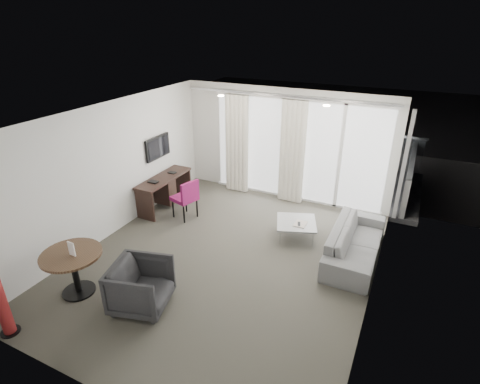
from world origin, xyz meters
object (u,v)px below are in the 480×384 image
at_px(round_table, 75,273).
at_px(tub_armchair, 141,286).
at_px(desk, 165,192).
at_px(rattan_chair_a, 334,177).
at_px(desk_chair, 184,199).
at_px(coffee_table, 296,229).
at_px(rattan_chair_b, 358,166).
at_px(sofa, 355,242).

distance_m(round_table, tub_armchair, 1.15).
relative_size(desk, rattan_chair_a, 2.14).
bearing_deg(tub_armchair, desk_chair, 5.53).
height_order(desk, coffee_table, desk).
distance_m(desk, tub_armchair, 3.33).
distance_m(desk, coffee_table, 3.14).
distance_m(desk_chair, round_table, 2.84).
bearing_deg(rattan_chair_a, rattan_chair_b, 75.46).
xyz_separation_m(coffee_table, rattan_chair_b, (0.58, 3.47, 0.23)).
distance_m(round_table, coffee_table, 4.05).
height_order(coffee_table, rattan_chair_b, rattan_chair_b).
height_order(sofa, rattan_chair_a, rattan_chair_a).
bearing_deg(rattan_chair_a, sofa, -59.14).
xyz_separation_m(desk_chair, tub_armchair, (0.97, -2.64, -0.07)).
xyz_separation_m(tub_armchair, rattan_chair_b, (2.05, 6.37, 0.03)).
xyz_separation_m(round_table, tub_armchair, (1.14, 0.20, 0.01)).
distance_m(tub_armchair, rattan_chair_a, 5.71).
bearing_deg(round_table, rattan_chair_b, 64.14).
xyz_separation_m(desk_chair, sofa, (3.61, 0.06, -0.15)).
distance_m(tub_armchair, sofa, 3.78).
relative_size(coffee_table, sofa, 0.36).
height_order(desk, sofa, desk).
bearing_deg(coffee_table, rattan_chair_a, 86.60).
relative_size(desk_chair, tub_armchair, 1.09).
bearing_deg(sofa, desk, 87.54).
relative_size(desk, sofa, 0.74).
bearing_deg(sofa, coffee_table, 80.38).
height_order(desk_chair, round_table, desk_chair).
relative_size(desk, desk_chair, 1.72).
relative_size(sofa, rattan_chair_a, 2.88).
relative_size(desk_chair, rattan_chair_b, 1.12).
xyz_separation_m(tub_armchair, rattan_chair_a, (1.63, 5.47, -0.01)).
distance_m(sofa, rattan_chair_b, 3.72).
height_order(desk_chair, coffee_table, desk_chair).
relative_size(round_table, coffee_table, 1.22).
height_order(coffee_table, rattan_chair_a, rattan_chair_a).
xyz_separation_m(round_table, coffee_table, (2.61, 3.10, -0.20)).
bearing_deg(rattan_chair_b, tub_armchair, -97.24).
distance_m(sofa, rattan_chair_a, 2.95).
bearing_deg(round_table, tub_armchair, 9.75).
relative_size(desk_chair, rattan_chair_a, 1.24).
bearing_deg(sofa, rattan_chair_b, 9.28).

